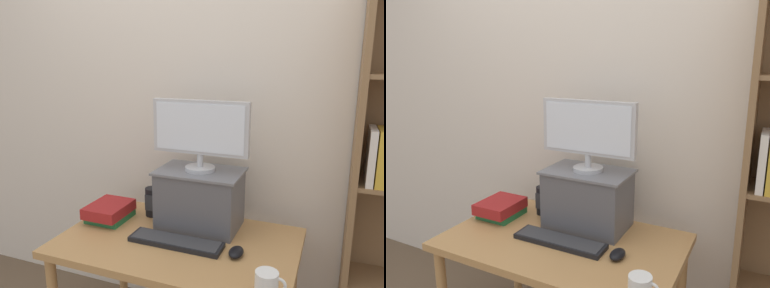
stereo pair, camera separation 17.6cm
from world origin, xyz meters
The scene contains 9 objects.
back_wall centered at (0.00, 0.50, 1.30)m, with size 7.00×0.08×2.60m.
desk centered at (0.00, 0.00, 0.62)m, with size 1.14×0.71×0.70m.
riser_box centered at (0.04, 0.18, 0.86)m, with size 0.43×0.29×0.30m.
computer_monitor centered at (0.04, 0.18, 1.21)m, with size 0.50×0.15×0.36m.
keyboard centered at (0.01, -0.05, 0.72)m, with size 0.45×0.12×0.02m.
computer_mouse centered at (0.30, -0.05, 0.72)m, with size 0.06×0.10×0.04m.
book_stack centered at (-0.44, 0.07, 0.75)m, with size 0.20×0.24×0.09m.
coffee_mug centered at (0.48, -0.27, 0.75)m, with size 0.12×0.09×0.09m.
desk_speaker centered at (-0.25, 0.21, 0.78)m, with size 0.08×0.09×0.16m.
Camera 1 is at (0.68, -1.52, 1.57)m, focal length 35.00 mm.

